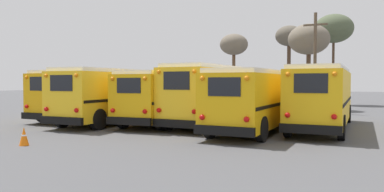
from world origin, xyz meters
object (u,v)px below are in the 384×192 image
at_px(utility_pole, 315,60).
at_px(bare_tree_2, 334,29).
at_px(school_bus_4, 260,97).
at_px(traffic_cone, 24,136).
at_px(school_bus_2, 172,95).
at_px(school_bus_3, 220,93).
at_px(bare_tree_3, 309,40).
at_px(bare_tree_0, 289,38).
at_px(school_bus_1, 121,93).
at_px(school_bus_0, 96,93).
at_px(school_bus_5, 323,95).
at_px(bare_tree_1, 234,45).

xyz_separation_m(utility_pole, bare_tree_2, (0.64, 11.49, 3.87)).
xyz_separation_m(school_bus_4, traffic_cone, (-7.05, -8.38, -1.28)).
bearing_deg(school_bus_2, traffic_cone, -97.84).
bearing_deg(school_bus_3, bare_tree_3, 75.79).
relative_size(bare_tree_0, bare_tree_2, 0.89).
xyz_separation_m(school_bus_1, bare_tree_2, (10.58, 23.33, 6.25)).
height_order(utility_pole, bare_tree_0, bare_tree_0).
relative_size(school_bus_3, bare_tree_3, 1.47).
bearing_deg(bare_tree_3, school_bus_0, -130.94).
relative_size(utility_pole, bare_tree_0, 0.92).
relative_size(school_bus_3, school_bus_4, 1.03).
bearing_deg(school_bus_0, school_bus_3, 3.23).
distance_m(school_bus_4, bare_tree_2, 24.39).
xyz_separation_m(school_bus_0, school_bus_1, (2.86, -1.29, 0.04)).
distance_m(school_bus_4, traffic_cone, 11.02).
height_order(school_bus_2, bare_tree_3, bare_tree_3).
bearing_deg(school_bus_5, school_bus_2, -177.82).
height_order(school_bus_1, school_bus_2, school_bus_1).
xyz_separation_m(school_bus_3, bare_tree_1, (-5.01, 18.24, 4.55)).
bearing_deg(school_bus_3, utility_pole, 67.22).
distance_m(school_bus_1, bare_tree_3, 18.09).
distance_m(school_bus_0, school_bus_3, 8.59).
xyz_separation_m(school_bus_2, bare_tree_2, (7.72, 22.16, 6.32)).
height_order(bare_tree_0, bare_tree_2, bare_tree_2).
distance_m(school_bus_0, bare_tree_1, 19.62).
height_order(school_bus_4, traffic_cone, school_bus_4).
distance_m(school_bus_0, school_bus_4, 11.52).
relative_size(school_bus_3, bare_tree_2, 1.15).
bearing_deg(school_bus_4, school_bus_3, 146.23).
height_order(school_bus_2, utility_pole, utility_pole).
distance_m(school_bus_3, bare_tree_3, 14.33).
xyz_separation_m(school_bus_5, traffic_cone, (-9.90, -10.01, -1.37)).
bearing_deg(school_bus_1, school_bus_4, -0.89).
height_order(school_bus_3, bare_tree_1, bare_tree_1).
distance_m(bare_tree_1, bare_tree_3, 9.74).
xyz_separation_m(bare_tree_1, bare_tree_3, (8.37, -4.97, -0.31)).
relative_size(bare_tree_2, traffic_cone, 13.57).
bearing_deg(utility_pole, school_bus_4, -96.53).
bearing_deg(bare_tree_0, school_bus_4, -83.87).
xyz_separation_m(school_bus_1, bare_tree_1, (0.70, 20.02, 4.62)).
bearing_deg(school_bus_5, school_bus_1, -172.52).
distance_m(school_bus_3, traffic_cone, 11.20).
bearing_deg(bare_tree_3, bare_tree_1, 149.28).
xyz_separation_m(school_bus_2, utility_pole, (7.08, 10.67, 2.46)).
relative_size(school_bus_5, bare_tree_0, 1.20).
bearing_deg(bare_tree_1, school_bus_5, -59.92).
xyz_separation_m(school_bus_2, school_bus_3, (2.86, 0.60, 0.14)).
distance_m(school_bus_3, school_bus_4, 3.44).
bearing_deg(bare_tree_2, bare_tree_0, -167.91).
bearing_deg(school_bus_2, bare_tree_0, 81.17).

